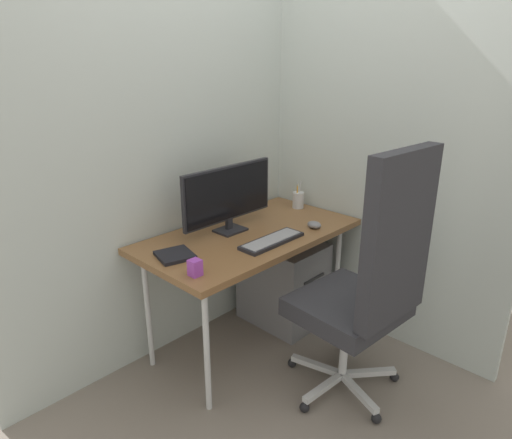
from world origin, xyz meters
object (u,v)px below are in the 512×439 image
(office_chair, at_px, (370,279))
(keyboard, at_px, (272,241))
(mouse, at_px, (314,225))
(filing_cabinet, at_px, (283,282))
(monitor, at_px, (228,195))
(desk_clamp_accessory, at_px, (195,268))
(pen_holder, at_px, (298,200))
(notebook, at_px, (175,255))

(office_chair, relative_size, keyboard, 3.31)
(keyboard, bearing_deg, mouse, -5.65)
(filing_cabinet, relative_size, monitor, 0.87)
(monitor, distance_m, desk_clamp_accessory, 0.60)
(desk_clamp_accessory, bearing_deg, monitor, 31.43)
(office_chair, height_order, filing_cabinet, office_chair)
(office_chair, bearing_deg, filing_cabinet, 69.77)
(monitor, bearing_deg, mouse, -41.54)
(monitor, height_order, pen_holder, monitor)
(office_chair, bearing_deg, pen_holder, 59.38)
(keyboard, height_order, desk_clamp_accessory, desk_clamp_accessory)
(filing_cabinet, relative_size, keyboard, 1.39)
(monitor, height_order, notebook, monitor)
(keyboard, bearing_deg, monitor, 97.32)
(monitor, distance_m, pen_holder, 0.62)
(pen_holder, xyz_separation_m, notebook, (-1.03, -0.05, -0.04))
(monitor, relative_size, desk_clamp_accessory, 8.21)
(filing_cabinet, distance_m, notebook, 0.94)
(filing_cabinet, relative_size, mouse, 6.30)
(notebook, distance_m, desk_clamp_accessory, 0.24)
(mouse, relative_size, desk_clamp_accessory, 1.13)
(filing_cabinet, height_order, pen_holder, pen_holder)
(monitor, bearing_deg, desk_clamp_accessory, -148.57)
(keyboard, distance_m, notebook, 0.52)
(filing_cabinet, xyz_separation_m, mouse, (-0.02, -0.25, 0.47))
(office_chair, relative_size, pen_holder, 7.45)
(office_chair, distance_m, desk_clamp_accessory, 0.81)
(filing_cabinet, bearing_deg, keyboard, -148.86)
(notebook, bearing_deg, keyboard, -10.65)
(keyboard, relative_size, desk_clamp_accessory, 5.15)
(office_chair, distance_m, pen_holder, 0.97)
(filing_cabinet, distance_m, desk_clamp_accessory, 1.02)
(office_chair, relative_size, notebook, 7.62)
(monitor, bearing_deg, keyboard, -82.68)
(filing_cabinet, xyz_separation_m, notebook, (-0.82, 0.01, 0.45))
(mouse, height_order, desk_clamp_accessory, desk_clamp_accessory)
(filing_cabinet, xyz_separation_m, pen_holder, (0.21, 0.06, 0.50))
(monitor, xyz_separation_m, mouse, (0.37, -0.32, -0.19))
(mouse, bearing_deg, pen_holder, 52.90)
(office_chair, relative_size, filing_cabinet, 2.38)
(filing_cabinet, bearing_deg, desk_clamp_accessory, -166.02)
(office_chair, bearing_deg, monitor, 97.11)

